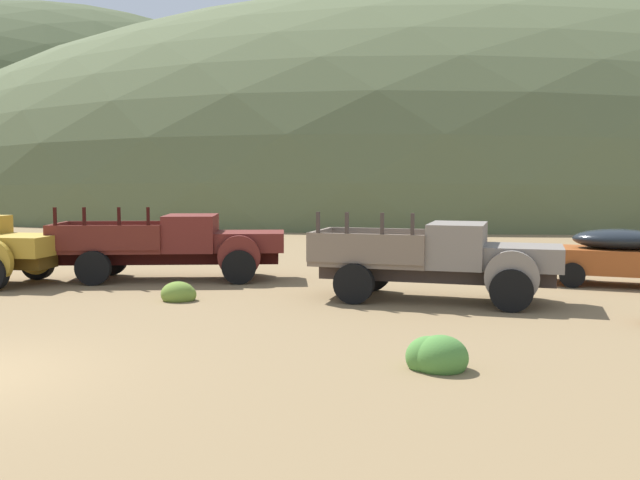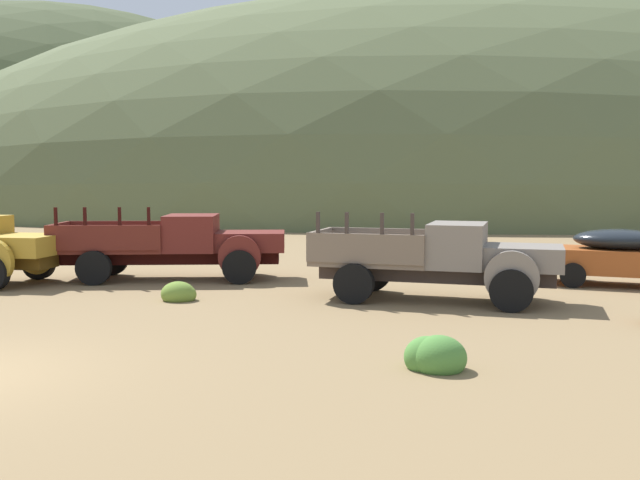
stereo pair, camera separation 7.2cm
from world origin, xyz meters
name	(u,v)px [view 1 (the left image)]	position (x,y,z in m)	size (l,w,h in m)	color
hill_far_right	(46,203)	(-27.45, 71.86, 0.00)	(71.73, 54.22, 44.51)	#424C2D
hill_distant	(479,210)	(19.59, 55.25, 0.00)	(109.20, 56.80, 38.40)	#56603D
truck_oxblood	(187,245)	(1.65, 10.42, 1.00)	(6.71, 2.65, 2.16)	black
truck_primer_gray	(452,260)	(8.77, 6.84, 1.00)	(6.16, 3.51, 2.16)	#3D322D
car_oxide_orange	(635,257)	(14.17, 9.28, 0.82)	(5.16, 3.17, 1.57)	#A34C1E
bush_near_barrel	(179,294)	(2.18, 6.83, 0.16)	(0.86, 0.74, 0.60)	olive
bush_between_trucks	(436,357)	(7.48, 0.75, 0.19)	(0.97, 0.80, 0.70)	#4C8438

